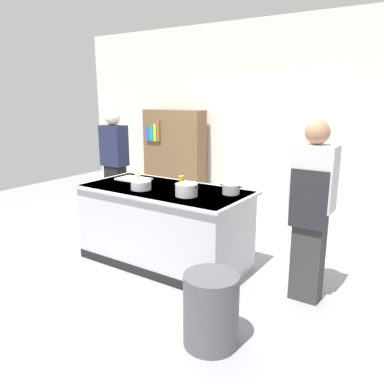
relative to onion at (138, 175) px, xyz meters
name	(u,v)px	position (x,y,z in m)	size (l,w,h in m)	color
ground_plane	(165,262)	(0.56, -0.19, -0.96)	(10.00, 10.00, 0.00)	gray
back_wall	(247,124)	(0.56, 1.91, 0.54)	(6.40, 0.12, 3.00)	silver
counter_island	(165,225)	(0.56, -0.19, -0.49)	(1.98, 0.98, 0.90)	#B7BABF
cutting_board	(134,179)	(-0.04, -0.04, -0.05)	(0.40, 0.28, 0.02)	silver
onion	(138,175)	(0.00, 0.00, 0.00)	(0.08, 0.08, 0.08)	tan
stock_pot	(186,190)	(0.97, -0.33, 0.01)	(0.30, 0.23, 0.13)	#B7BABF
sauce_pan	(231,189)	(1.32, 0.01, -0.01)	(0.25, 0.18, 0.10)	#99999E
mixing_bowl	(141,185)	(0.38, -0.37, -0.01)	(0.23, 0.23, 0.10)	#B7BABF
juice_cup	(182,180)	(0.60, 0.10, -0.01)	(0.07, 0.07, 0.10)	yellow
trash_bin	(211,310)	(1.82, -1.22, -0.66)	(0.44, 0.44, 0.59)	#4C4C51
person_chef	(311,208)	(2.21, -0.10, -0.05)	(0.38, 0.25, 1.72)	#323232
person_guest	(115,165)	(-0.97, 0.57, -0.05)	(0.38, 0.24, 1.72)	black
bookshelf	(174,161)	(-0.62, 1.61, -0.11)	(1.10, 0.31, 1.70)	brown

